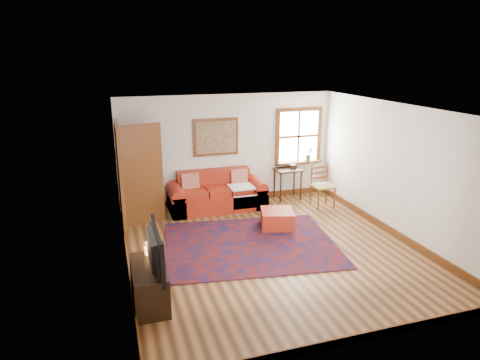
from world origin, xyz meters
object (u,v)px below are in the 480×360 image
object	(u,v)px
red_ottoman	(277,219)
media_cabinet	(149,285)
side_table	(288,174)
ladder_back_chair	(322,183)
red_leather_sofa	(217,196)

from	to	relation	value
red_ottoman	media_cabinet	xyz separation A→B (m)	(-2.73, -1.97, 0.10)
side_table	media_cabinet	world-z (taller)	side_table
ladder_back_chair	media_cabinet	distance (m)	5.06
red_ottoman	ladder_back_chair	distance (m)	1.73
red_leather_sofa	ladder_back_chair	distance (m)	2.40
side_table	media_cabinet	xyz separation A→B (m)	(-3.64, -3.54, -0.34)
red_ottoman	side_table	world-z (taller)	side_table
red_ottoman	media_cabinet	size ratio (longest dim) A/B	0.62
red_leather_sofa	media_cabinet	bearing A→B (deg)	-118.51
red_ottoman	media_cabinet	world-z (taller)	media_cabinet
red_ottoman	side_table	xyz separation A→B (m)	(0.91, 1.56, 0.44)
red_leather_sofa	red_ottoman	xyz separation A→B (m)	(0.87, -1.46, -0.10)
ladder_back_chair	media_cabinet	world-z (taller)	ladder_back_chair
red_leather_sofa	red_ottoman	world-z (taller)	red_leather_sofa
media_cabinet	side_table	bearing A→B (deg)	44.21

